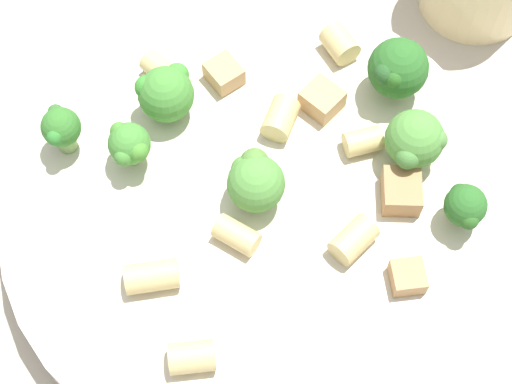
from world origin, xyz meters
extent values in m
plane|color=#BCB29E|center=(0.00, 0.00, 0.00)|extent=(2.00, 2.00, 0.00)
cylinder|color=silver|center=(0.00, 0.00, 0.02)|extent=(0.30, 0.30, 0.03)
cylinder|color=beige|center=(0.00, 0.00, 0.03)|extent=(0.27, 0.27, 0.01)
torus|color=silver|center=(0.00, 0.00, 0.03)|extent=(0.29, 0.29, 0.00)
cylinder|color=#9EC175|center=(0.00, -0.11, 0.04)|extent=(0.01, 0.01, 0.01)
sphere|color=#2D6B28|center=(0.00, -0.11, 0.06)|extent=(0.04, 0.04, 0.04)
sphere|color=#2F6B25|center=(-0.01, -0.10, 0.06)|extent=(0.01, 0.01, 0.01)
sphere|color=#2B5D2A|center=(0.00, -0.10, 0.06)|extent=(0.01, 0.01, 0.01)
cylinder|color=#93B766|center=(0.08, 0.00, 0.04)|extent=(0.01, 0.01, 0.01)
sphere|color=#478E38|center=(0.08, 0.00, 0.05)|extent=(0.03, 0.03, 0.03)
sphere|color=#3F8D33|center=(0.09, 0.01, 0.06)|extent=(0.01, 0.01, 0.01)
sphere|color=#3D9132|center=(0.09, 0.01, 0.06)|extent=(0.01, 0.01, 0.01)
sphere|color=#449536|center=(0.08, -0.01, 0.06)|extent=(0.01, 0.01, 0.01)
cylinder|color=#84AD60|center=(0.00, 0.00, 0.04)|extent=(0.01, 0.01, 0.01)
sphere|color=#569942|center=(0.00, 0.00, 0.05)|extent=(0.03, 0.03, 0.03)
sphere|color=#578A3C|center=(0.01, -0.01, 0.06)|extent=(0.02, 0.02, 0.02)
sphere|color=#55953D|center=(0.01, 0.00, 0.06)|extent=(0.02, 0.02, 0.02)
cylinder|color=#84AD60|center=(0.10, 0.06, 0.04)|extent=(0.01, 0.01, 0.01)
sphere|color=#387A2D|center=(0.10, 0.06, 0.06)|extent=(0.02, 0.02, 0.02)
sphere|color=#376C2E|center=(0.11, 0.06, 0.06)|extent=(0.01, 0.01, 0.01)
sphere|color=#327E30|center=(0.09, 0.07, 0.06)|extent=(0.01, 0.01, 0.01)
cylinder|color=#93B766|center=(0.07, 0.04, 0.04)|extent=(0.01, 0.01, 0.01)
sphere|color=#478E38|center=(0.07, 0.04, 0.05)|extent=(0.02, 0.02, 0.02)
sphere|color=#4A9131|center=(0.06, 0.04, 0.06)|extent=(0.01, 0.01, 0.01)
sphere|color=#478933|center=(0.07, 0.04, 0.06)|extent=(0.01, 0.01, 0.01)
sphere|color=#478B37|center=(0.06, 0.04, 0.06)|extent=(0.01, 0.01, 0.01)
cylinder|color=#84AD60|center=(-0.09, -0.08, 0.04)|extent=(0.01, 0.01, 0.01)
sphere|color=#2D6B28|center=(-0.09, -0.08, 0.05)|extent=(0.02, 0.02, 0.02)
sphere|color=#2C5B25|center=(-0.08, -0.08, 0.06)|extent=(0.01, 0.01, 0.01)
sphere|color=#2D6223|center=(-0.09, -0.07, 0.05)|extent=(0.01, 0.01, 0.01)
cylinder|color=#9EC175|center=(-0.04, -0.09, 0.04)|extent=(0.01, 0.01, 0.01)
sphere|color=#569942|center=(-0.04, -0.09, 0.06)|extent=(0.03, 0.03, 0.03)
sphere|color=#59853F|center=(-0.03, -0.08, 0.06)|extent=(0.01, 0.01, 0.01)
sphere|color=#4F8C40|center=(-0.05, -0.07, 0.06)|extent=(0.01, 0.01, 0.01)
sphere|color=#558B43|center=(-0.05, -0.09, 0.06)|extent=(0.01, 0.01, 0.01)
cylinder|color=#E0C67F|center=(-0.06, -0.02, 0.04)|extent=(0.02, 0.03, 0.02)
cylinder|color=#E0C67F|center=(-0.01, 0.03, 0.04)|extent=(0.03, 0.02, 0.01)
cylinder|color=#E0C67F|center=(0.00, 0.08, 0.04)|extent=(0.03, 0.03, 0.02)
cylinder|color=#E0C67F|center=(-0.05, 0.09, 0.04)|extent=(0.03, 0.03, 0.02)
cylinder|color=#E0C67F|center=(0.10, -0.01, 0.04)|extent=(0.03, 0.02, 0.01)
cylinder|color=#E0C67F|center=(0.03, -0.04, 0.04)|extent=(0.03, 0.03, 0.02)
cylinder|color=#E0C67F|center=(-0.02, -0.07, 0.04)|extent=(0.02, 0.03, 0.02)
cylinder|color=#E0C67F|center=(0.04, -0.11, 0.04)|extent=(0.02, 0.02, 0.02)
cube|color=#A87A4C|center=(-0.05, -0.06, 0.04)|extent=(0.03, 0.03, 0.02)
cube|color=tan|center=(0.07, -0.04, 0.04)|extent=(0.02, 0.02, 0.01)
cube|color=tan|center=(0.02, -0.07, 0.04)|extent=(0.02, 0.02, 0.02)
cube|color=tan|center=(-0.09, -0.03, 0.04)|extent=(0.03, 0.03, 0.01)
camera|label=1|loc=(-0.16, 0.14, 0.48)|focal=60.00mm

